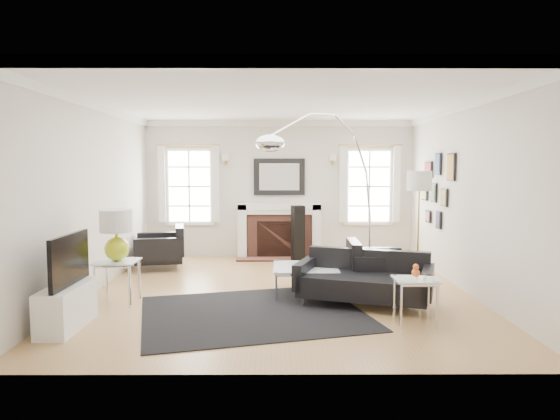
{
  "coord_description": "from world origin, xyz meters",
  "views": [
    {
      "loc": [
        -0.03,
        -7.31,
        1.85
      ],
      "look_at": [
        0.0,
        0.3,
        1.19
      ],
      "focal_mm": 32.0,
      "sensor_mm": 36.0,
      "label": 1
    }
  ],
  "objects_px": {
    "gourd_lamp": "(116,231)",
    "coffee_table": "(305,268)",
    "armchair_left": "(163,249)",
    "armchair_right": "(374,269)",
    "sofa": "(365,281)",
    "arc_floor_lamp": "(325,192)",
    "fireplace": "(279,231)"
  },
  "relations": [
    {
      "from": "armchair_right",
      "to": "fireplace",
      "type": "bearing_deg",
      "value": 115.87
    },
    {
      "from": "sofa",
      "to": "coffee_table",
      "type": "distance_m",
      "value": 0.94
    },
    {
      "from": "armchair_right",
      "to": "sofa",
      "type": "bearing_deg",
      "value": -112.33
    },
    {
      "from": "armchair_left",
      "to": "sofa",
      "type": "bearing_deg",
      "value": -36.24
    },
    {
      "from": "armchair_left",
      "to": "gourd_lamp",
      "type": "xyz_separation_m",
      "value": [
        -0.06,
        -2.38,
        0.63
      ]
    },
    {
      "from": "armchair_right",
      "to": "gourd_lamp",
      "type": "height_order",
      "value": "gourd_lamp"
    },
    {
      "from": "fireplace",
      "to": "armchair_right",
      "type": "height_order",
      "value": "fireplace"
    },
    {
      "from": "armchair_left",
      "to": "armchair_right",
      "type": "bearing_deg",
      "value": -27.06
    },
    {
      "from": "sofa",
      "to": "armchair_left",
      "type": "distance_m",
      "value": 4.07
    },
    {
      "from": "armchair_left",
      "to": "gourd_lamp",
      "type": "relative_size",
      "value": 1.58
    },
    {
      "from": "fireplace",
      "to": "coffee_table",
      "type": "distance_m",
      "value": 2.97
    },
    {
      "from": "gourd_lamp",
      "to": "arc_floor_lamp",
      "type": "relative_size",
      "value": 0.25
    },
    {
      "from": "gourd_lamp",
      "to": "arc_floor_lamp",
      "type": "xyz_separation_m",
      "value": [
        2.86,
        0.67,
        0.49
      ]
    },
    {
      "from": "fireplace",
      "to": "arc_floor_lamp",
      "type": "bearing_deg",
      "value": -76.53
    },
    {
      "from": "armchair_right",
      "to": "arc_floor_lamp",
      "type": "xyz_separation_m",
      "value": [
        -0.73,
        0.1,
        1.12
      ]
    },
    {
      "from": "sofa",
      "to": "armchair_right",
      "type": "relative_size",
      "value": 2.01
    },
    {
      "from": "armchair_left",
      "to": "arc_floor_lamp",
      "type": "bearing_deg",
      "value": -31.35
    },
    {
      "from": "sofa",
      "to": "arc_floor_lamp",
      "type": "distance_m",
      "value": 1.44
    },
    {
      "from": "armchair_right",
      "to": "gourd_lamp",
      "type": "distance_m",
      "value": 3.69
    },
    {
      "from": "fireplace",
      "to": "arc_floor_lamp",
      "type": "height_order",
      "value": "arc_floor_lamp"
    },
    {
      "from": "sofa",
      "to": "coffee_table",
      "type": "relative_size",
      "value": 2.11
    },
    {
      "from": "fireplace",
      "to": "coffee_table",
      "type": "xyz_separation_m",
      "value": [
        0.37,
        -2.95,
        -0.17
      ]
    },
    {
      "from": "coffee_table",
      "to": "gourd_lamp",
      "type": "xyz_separation_m",
      "value": [
        -2.57,
        -0.5,
        0.61
      ]
    },
    {
      "from": "armchair_right",
      "to": "gourd_lamp",
      "type": "xyz_separation_m",
      "value": [
        -3.59,
        -0.58,
        0.63
      ]
    },
    {
      "from": "arc_floor_lamp",
      "to": "coffee_table",
      "type": "bearing_deg",
      "value": -150.1
    },
    {
      "from": "fireplace",
      "to": "gourd_lamp",
      "type": "distance_m",
      "value": 4.11
    },
    {
      "from": "fireplace",
      "to": "armchair_right",
      "type": "distance_m",
      "value": 3.2
    },
    {
      "from": "fireplace",
      "to": "gourd_lamp",
      "type": "xyz_separation_m",
      "value": [
        -2.2,
        -3.45,
        0.44
      ]
    },
    {
      "from": "arc_floor_lamp",
      "to": "armchair_left",
      "type": "bearing_deg",
      "value": 148.65
    },
    {
      "from": "armchair_left",
      "to": "arc_floor_lamp",
      "type": "distance_m",
      "value": 3.47
    },
    {
      "from": "gourd_lamp",
      "to": "coffee_table",
      "type": "bearing_deg",
      "value": 11.06
    },
    {
      "from": "sofa",
      "to": "armchair_left",
      "type": "xyz_separation_m",
      "value": [
        -3.28,
        2.4,
        0.04
      ]
    }
  ]
}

